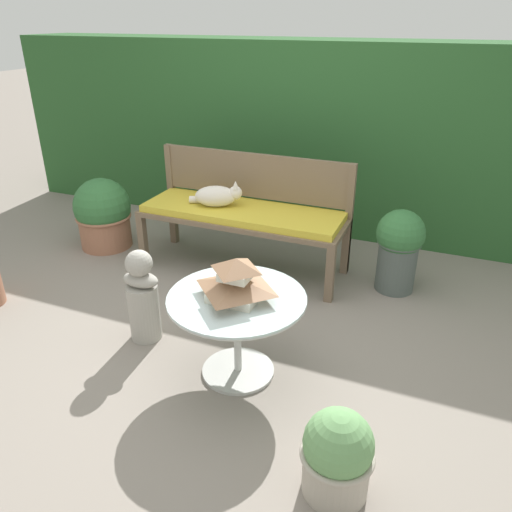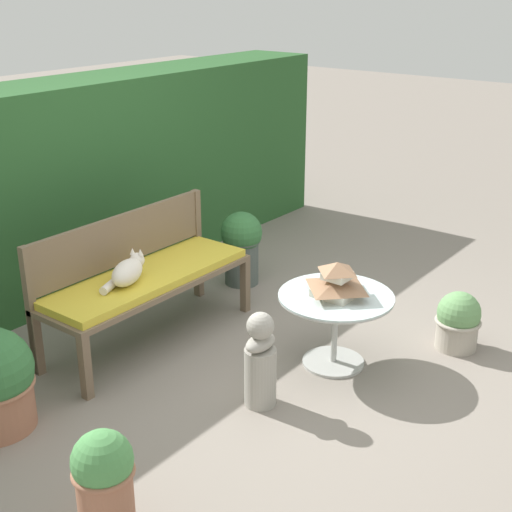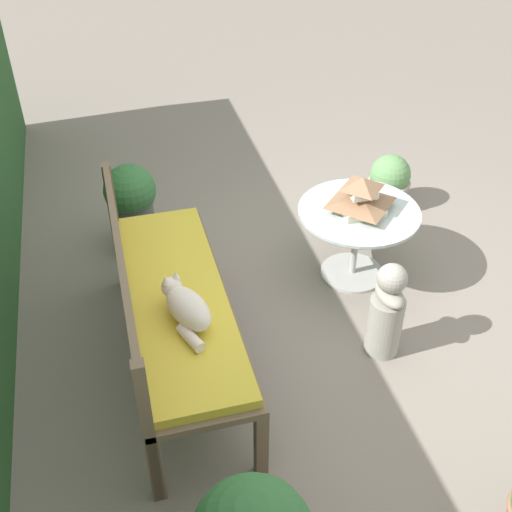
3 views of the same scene
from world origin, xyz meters
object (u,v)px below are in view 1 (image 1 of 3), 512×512
at_px(pagoda_birdhouse, 236,281).
at_px(garden_bust, 143,298).
at_px(garden_bench, 242,216).
at_px(potted_plant_bench_right, 337,455).
at_px(potted_plant_table_near, 103,214).
at_px(potted_plant_patio_mid, 399,247).
at_px(cat, 217,196).
at_px(patio_table, 237,313).

relative_size(pagoda_birdhouse, garden_bust, 0.57).
bearing_deg(garden_bench, potted_plant_bench_right, -55.53).
height_order(garden_bench, potted_plant_table_near, potted_plant_table_near).
bearing_deg(garden_bust, potted_plant_table_near, 135.38).
bearing_deg(potted_plant_bench_right, potted_plant_patio_mid, 90.91).
bearing_deg(garden_bust, potted_plant_bench_right, -26.41).
xyz_separation_m(garden_bust, potted_plant_bench_right, (1.45, -0.68, -0.09)).
height_order(pagoda_birdhouse, garden_bust, pagoda_birdhouse).
distance_m(cat, potted_plant_table_near, 1.18).
relative_size(cat, pagoda_birdhouse, 1.25).
xyz_separation_m(cat, garden_bust, (0.02, -1.14, -0.32)).
xyz_separation_m(patio_table, potted_plant_table_near, (-1.87, 1.19, -0.10)).
relative_size(patio_table, pagoda_birdhouse, 2.19).
height_order(garden_bench, potted_plant_patio_mid, potted_plant_patio_mid).
xyz_separation_m(garden_bench, cat, (-0.21, -0.02, 0.15)).
relative_size(patio_table, potted_plant_table_near, 1.23).
xyz_separation_m(cat, pagoda_birdhouse, (0.73, -1.24, 0.00)).
bearing_deg(pagoda_birdhouse, patio_table, 0.00).
height_order(patio_table, potted_plant_table_near, potted_plant_table_near).
bearing_deg(potted_plant_bench_right, potted_plant_table_near, 145.78).
height_order(patio_table, garden_bust, garden_bust).
distance_m(patio_table, potted_plant_patio_mid, 1.56).
relative_size(garden_bench, garden_bust, 2.65).
relative_size(cat, potted_plant_bench_right, 1.04).
bearing_deg(potted_plant_patio_mid, garden_bench, -174.13).
relative_size(garden_bench, potted_plant_table_near, 2.63).
xyz_separation_m(patio_table, pagoda_birdhouse, (0.00, 0.00, 0.21)).
height_order(cat, patio_table, cat).
bearing_deg(potted_plant_table_near, garden_bust, -43.36).
bearing_deg(cat, garden_bench, -15.25).
xyz_separation_m(pagoda_birdhouse, garden_bust, (-0.71, 0.10, -0.32)).
xyz_separation_m(garden_bench, patio_table, (0.52, -1.26, -0.05)).
xyz_separation_m(garden_bust, potted_plant_table_near, (-1.16, 1.09, 0.01)).
bearing_deg(pagoda_birdhouse, garden_bench, 112.63).
xyz_separation_m(patio_table, garden_bust, (-0.71, 0.10, -0.11)).
relative_size(patio_table, potted_plant_patio_mid, 1.21).
bearing_deg(potted_plant_table_near, cat, 2.29).
relative_size(garden_bust, potted_plant_bench_right, 1.46).
distance_m(garden_bench, patio_table, 1.36).
bearing_deg(potted_plant_patio_mid, patio_table, -117.05).
relative_size(cat, potted_plant_table_near, 0.70).
relative_size(garden_bench, potted_plant_patio_mid, 2.59).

